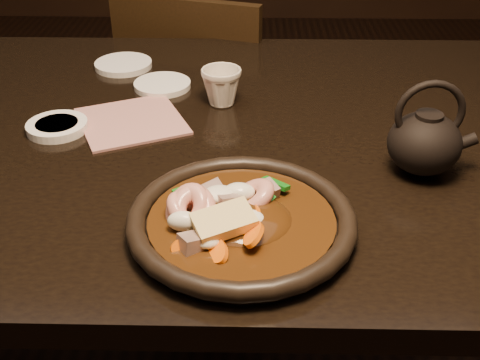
{
  "coord_description": "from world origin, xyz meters",
  "views": [
    {
      "loc": [
        0.24,
        -0.9,
        1.22
      ],
      "look_at": [
        0.22,
        -0.24,
        0.8
      ],
      "focal_mm": 45.0,
      "sensor_mm": 36.0,
      "label": 1
    }
  ],
  "objects_px": {
    "chair": "(205,124)",
    "tea_cup": "(222,85)",
    "plate": "(242,222)",
    "teapot": "(425,140)",
    "table": "(117,166)"
  },
  "relations": [
    {
      "from": "tea_cup",
      "to": "teapot",
      "type": "height_order",
      "value": "teapot"
    },
    {
      "from": "table",
      "to": "plate",
      "type": "height_order",
      "value": "plate"
    },
    {
      "from": "plate",
      "to": "teapot",
      "type": "relative_size",
      "value": 2.05
    },
    {
      "from": "table",
      "to": "teapot",
      "type": "bearing_deg",
      "value": -15.12
    },
    {
      "from": "chair",
      "to": "tea_cup",
      "type": "height_order",
      "value": "chair"
    },
    {
      "from": "chair",
      "to": "plate",
      "type": "xyz_separation_m",
      "value": [
        0.12,
        -0.88,
        0.31
      ]
    },
    {
      "from": "table",
      "to": "tea_cup",
      "type": "bearing_deg",
      "value": 28.29
    },
    {
      "from": "plate",
      "to": "tea_cup",
      "type": "xyz_separation_m",
      "value": [
        -0.04,
        0.38,
        0.02
      ]
    },
    {
      "from": "chair",
      "to": "tea_cup",
      "type": "bearing_deg",
      "value": 115.04
    },
    {
      "from": "plate",
      "to": "chair",
      "type": "bearing_deg",
      "value": 97.65
    },
    {
      "from": "tea_cup",
      "to": "plate",
      "type": "bearing_deg",
      "value": -83.46
    },
    {
      "from": "table",
      "to": "tea_cup",
      "type": "xyz_separation_m",
      "value": [
        0.18,
        0.1,
        0.11
      ]
    },
    {
      "from": "teapot",
      "to": "plate",
      "type": "bearing_deg",
      "value": -151.03
    },
    {
      "from": "table",
      "to": "teapot",
      "type": "height_order",
      "value": "teapot"
    },
    {
      "from": "plate",
      "to": "teapot",
      "type": "distance_m",
      "value": 0.31
    }
  ]
}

